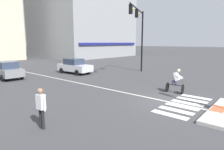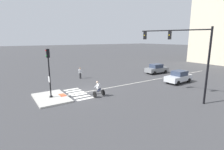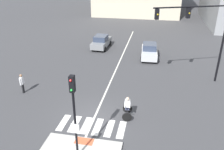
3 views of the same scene
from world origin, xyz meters
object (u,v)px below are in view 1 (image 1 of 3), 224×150
traffic_light_mast (139,29)px  pedestrian_at_curb_left (41,105)px  car_grey_westbound_distant (7,70)px  car_silver_eastbound_far (75,66)px  cyclist (176,80)px

traffic_light_mast → pedestrian_at_curb_left: (-14.08, -4.59, -3.88)m
car_grey_westbound_distant → car_silver_eastbound_far: (6.15, -2.43, 0.00)m
cyclist → car_grey_westbound_distant: bearing=110.1°
car_grey_westbound_distant → pedestrian_at_curb_left: pedestrian_at_curb_left is taller
car_silver_eastbound_far → pedestrian_at_curb_left: size_ratio=2.50×
car_silver_eastbound_far → cyclist: size_ratio=2.49×
pedestrian_at_curb_left → traffic_light_mast: bearing=18.1°
car_grey_westbound_distant → cyclist: bearing=-69.9°
car_grey_westbound_distant → pedestrian_at_curb_left: bearing=-105.9°
traffic_light_mast → car_silver_eastbound_far: size_ratio=1.65×
car_silver_eastbound_far → pedestrian_at_curb_left: 14.07m
car_silver_eastbound_far → cyclist: (-0.87, -11.98, 0.06)m
car_silver_eastbound_far → cyclist: cyclist is taller
traffic_light_mast → cyclist: size_ratio=4.12×
car_grey_westbound_distant → car_silver_eastbound_far: 6.61m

